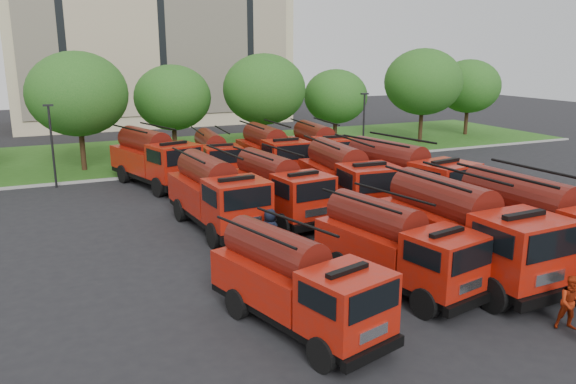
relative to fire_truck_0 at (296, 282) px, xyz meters
name	(u,v)px	position (x,y,z in m)	size (l,w,h in m)	color
ground	(332,254)	(4.06, 5.15, -1.47)	(140.00, 140.00, 0.00)	black
lawn	(182,152)	(4.06, 31.15, -1.41)	(70.00, 16.00, 0.12)	#214A13
curb	(210,170)	(4.06, 23.05, -1.40)	(70.00, 0.30, 0.14)	gray
apartment_building	(148,11)	(6.06, 53.09, 11.03)	(30.00, 14.18, 25.00)	#C0B68E
tree_2	(78,94)	(-3.94, 26.65, 3.89)	(6.72, 6.72, 8.22)	#382314
tree_3	(173,98)	(3.06, 29.15, 3.21)	(5.88, 5.88, 7.19)	#382314
tree_4	(264,89)	(10.06, 27.65, 3.75)	(6.55, 6.55, 8.01)	#382314
tree_5	(336,97)	(17.06, 28.65, 2.88)	(5.46, 5.46, 6.68)	#382314
tree_6	(423,82)	(25.06, 27.15, 4.02)	(6.89, 6.89, 8.42)	#382314
tree_7	(469,86)	(32.06, 29.15, 3.35)	(6.05, 6.05, 7.39)	#382314
lamp_post_0	(52,141)	(-5.94, 22.35, 1.43)	(0.60, 0.25, 5.11)	black
lamp_post_1	(364,122)	(16.06, 22.35, 1.43)	(0.60, 0.25, 5.11)	black
fire_truck_0	(296,282)	(0.00, 0.00, 0.00)	(3.81, 6.76, 2.92)	black
fire_truck_1	(395,246)	(4.53, 1.41, 0.05)	(3.55, 6.93, 3.01)	black
fire_truck_2	(464,230)	(7.39, 1.16, 0.31)	(3.13, 7.87, 3.53)	black
fire_truck_3	(543,227)	(10.34, 0.19, 0.33)	(3.25, 8.02, 3.59)	black
fire_truck_4	(216,193)	(0.74, 10.57, 0.21)	(3.17, 7.52, 3.33)	black
fire_truck_5	(278,188)	(3.99, 10.71, 0.13)	(3.22, 7.24, 3.19)	black
fire_truck_6	(346,179)	(7.78, 10.56, 0.27)	(3.23, 7.76, 3.45)	black
fire_truck_7	(404,178)	(10.48, 9.29, 0.33)	(4.14, 8.23, 3.58)	black
fire_truck_8	(154,158)	(-0.22, 20.45, 0.26)	(4.62, 7.97, 3.44)	black
fire_truck_9	(214,156)	(3.68, 20.64, 0.05)	(2.81, 6.77, 3.01)	black
fire_truck_10	(271,153)	(7.24, 19.50, 0.22)	(2.74, 7.38, 3.35)	black
fire_truck_11	(320,149)	(10.88, 19.53, 0.19)	(3.12, 7.43, 3.30)	black
firefighter_1	(568,329)	(7.53, -3.52, -1.47)	(0.83, 0.46, 1.71)	#99250B
firefighter_3	(568,276)	(11.04, -0.58, -1.47)	(1.06, 0.55, 1.64)	#99250B
firefighter_4	(270,253)	(1.75, 6.31, -1.47)	(0.93, 0.61, 1.91)	black
firefighter_5	(435,221)	(10.97, 7.19, -1.47)	(1.83, 0.79, 1.98)	black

